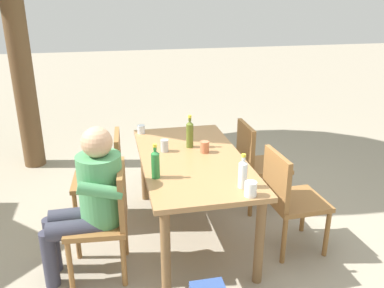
{
  "coord_description": "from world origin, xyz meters",
  "views": [
    {
      "loc": [
        -3.08,
        0.66,
        2.06
      ],
      "look_at": [
        0.0,
        0.0,
        0.86
      ],
      "focal_mm": 38.04,
      "sensor_mm": 36.0,
      "label": 1
    }
  ],
  "objects": [
    {
      "name": "cup_glass",
      "position": [
        0.7,
        0.36,
        0.78
      ],
      "size": [
        0.07,
        0.07,
        0.08
      ],
      "primitive_type": "cylinder",
      "color": "silver",
      "rests_on": "dining_table"
    },
    {
      "name": "chair_far_left",
      "position": [
        -0.37,
        0.72,
        0.49
      ],
      "size": [
        0.48,
        0.48,
        0.87
      ],
      "color": "olive",
      "rests_on": "ground_plane"
    },
    {
      "name": "bottle_green",
      "position": [
        -0.33,
        0.35,
        0.86
      ],
      "size": [
        0.06,
        0.06,
        0.27
      ],
      "color": "#287A38",
      "rests_on": "dining_table"
    },
    {
      "name": "chair_near_left",
      "position": [
        -0.37,
        -0.72,
        0.49
      ],
      "size": [
        0.46,
        0.46,
        0.87
      ],
      "color": "olive",
      "rests_on": "ground_plane"
    },
    {
      "name": "cup_white",
      "position": [
        -0.75,
        -0.25,
        0.79
      ],
      "size": [
        0.08,
        0.08,
        0.1
      ],
      "primitive_type": "cylinder",
      "color": "white",
      "rests_on": "dining_table"
    },
    {
      "name": "cup_steel",
      "position": [
        0.18,
        0.2,
        0.79
      ],
      "size": [
        0.07,
        0.07,
        0.11
      ],
      "primitive_type": "cylinder",
      "color": "#B2B7BC",
      "rests_on": "dining_table"
    },
    {
      "name": "cup_terracotta",
      "position": [
        0.09,
        -0.13,
        0.79
      ],
      "size": [
        0.08,
        0.08,
        0.1
      ],
      "primitive_type": "cylinder",
      "color": "#BC6B47",
      "rests_on": "dining_table"
    },
    {
      "name": "person_in_white_shirt",
      "position": [
        -0.37,
        0.83,
        0.66
      ],
      "size": [
        0.47,
        0.62,
        1.18
      ],
      "color": "#4C935B",
      "rests_on": "ground_plane"
    },
    {
      "name": "backpack_by_far_side",
      "position": [
        1.22,
        0.04,
        0.2
      ],
      "size": [
        0.3,
        0.22,
        0.41
      ],
      "color": "black",
      "rests_on": "ground_plane"
    },
    {
      "name": "bottle_olive",
      "position": [
        0.24,
        -0.03,
        0.87
      ],
      "size": [
        0.06,
        0.06,
        0.3
      ],
      "color": "#566623",
      "rests_on": "dining_table"
    },
    {
      "name": "dining_table",
      "position": [
        0.0,
        0.0,
        0.65
      ],
      "size": [
        1.63,
        0.85,
        0.74
      ],
      "color": "#A37547",
      "rests_on": "ground_plane"
    },
    {
      "name": "chair_near_right",
      "position": [
        0.37,
        -0.72,
        0.49
      ],
      "size": [
        0.44,
        0.44,
        0.87
      ],
      "color": "olive",
      "rests_on": "ground_plane"
    },
    {
      "name": "chair_far_right",
      "position": [
        0.36,
        0.72,
        0.49
      ],
      "size": [
        0.46,
        0.46,
        0.87
      ],
      "color": "olive",
      "rests_on": "ground_plane"
    },
    {
      "name": "bottle_clear",
      "position": [
        -0.61,
        -0.24,
        0.85
      ],
      "size": [
        0.06,
        0.06,
        0.25
      ],
      "color": "white",
      "rests_on": "dining_table"
    },
    {
      "name": "ground_plane",
      "position": [
        0.0,
        0.0,
        0.0
      ],
      "size": [
        24.0,
        24.0,
        0.0
      ],
      "primitive_type": "plane",
      "color": "gray"
    }
  ]
}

